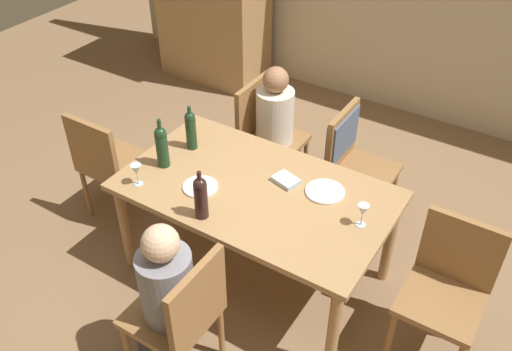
{
  "coord_description": "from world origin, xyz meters",
  "views": [
    {
      "loc": [
        1.41,
        -2.24,
        2.9
      ],
      "look_at": [
        0.0,
        0.0,
        0.85
      ],
      "focal_mm": 38.64,
      "sensor_mm": 36.0,
      "label": 1
    }
  ],
  "objects_px": {
    "dining_table": "(256,199)",
    "wine_bottle_tall_green": "(201,196)",
    "chair_far_right": "(350,152)",
    "chair_left_end": "(107,161)",
    "chair_far_left": "(265,130)",
    "wine_bottle_dark_red": "(162,146)",
    "chair_right_end": "(448,283)",
    "person_man_bearded": "(164,290)",
    "dinner_plate_guest_left": "(200,187)",
    "person_woman_host": "(278,123)",
    "dinner_plate_host": "(325,192)",
    "chair_near": "(182,312)",
    "wine_glass_centre": "(363,211)",
    "wine_glass_near_left": "(136,171)",
    "wine_bottle_short_olive": "(191,129)"
  },
  "relations": [
    {
      "from": "chair_far_right",
      "to": "dinner_plate_host",
      "type": "bearing_deg",
      "value": 10.39
    },
    {
      "from": "person_woman_host",
      "to": "dinner_plate_guest_left",
      "type": "relative_size",
      "value": 4.97
    },
    {
      "from": "chair_near",
      "to": "dinner_plate_guest_left",
      "type": "bearing_deg",
      "value": 28.93
    },
    {
      "from": "chair_far_right",
      "to": "chair_left_end",
      "type": "bearing_deg",
      "value": -57.05
    },
    {
      "from": "person_man_bearded",
      "to": "wine_bottle_short_olive",
      "type": "height_order",
      "value": "person_man_bearded"
    },
    {
      "from": "person_woman_host",
      "to": "wine_glass_centre",
      "type": "height_order",
      "value": "person_woman_host"
    },
    {
      "from": "chair_far_right",
      "to": "person_woman_host",
      "type": "bearing_deg",
      "value": -90.0
    },
    {
      "from": "chair_far_right",
      "to": "person_man_bearded",
      "type": "bearing_deg",
      "value": -9.17
    },
    {
      "from": "wine_bottle_dark_red",
      "to": "wine_glass_centre",
      "type": "xyz_separation_m",
      "value": [
        1.32,
        0.16,
        -0.05
      ]
    },
    {
      "from": "wine_bottle_tall_green",
      "to": "person_man_bearded",
      "type": "bearing_deg",
      "value": -77.96
    },
    {
      "from": "wine_bottle_tall_green",
      "to": "wine_bottle_dark_red",
      "type": "distance_m",
      "value": 0.57
    },
    {
      "from": "person_man_bearded",
      "to": "dinner_plate_guest_left",
      "type": "xyz_separation_m",
      "value": [
        -0.27,
        0.69,
        0.12
      ]
    },
    {
      "from": "dinner_plate_host",
      "to": "wine_bottle_tall_green",
      "type": "bearing_deg",
      "value": -131.65
    },
    {
      "from": "person_man_bearded",
      "to": "dinner_plate_host",
      "type": "height_order",
      "value": "person_man_bearded"
    },
    {
      "from": "wine_bottle_dark_red",
      "to": "dinner_plate_guest_left",
      "type": "xyz_separation_m",
      "value": [
        0.34,
        -0.06,
        -0.15
      ]
    },
    {
      "from": "dinner_plate_guest_left",
      "to": "person_man_bearded",
      "type": "bearing_deg",
      "value": -68.71
    },
    {
      "from": "wine_bottle_tall_green",
      "to": "wine_bottle_dark_red",
      "type": "bearing_deg",
      "value": 152.4
    },
    {
      "from": "wine_bottle_tall_green",
      "to": "dinner_plate_guest_left",
      "type": "bearing_deg",
      "value": 129.17
    },
    {
      "from": "wine_bottle_short_olive",
      "to": "wine_glass_centre",
      "type": "xyz_separation_m",
      "value": [
        1.29,
        -0.1,
        -0.04
      ]
    },
    {
      "from": "wine_bottle_dark_red",
      "to": "person_woman_host",
      "type": "bearing_deg",
      "value": 74.05
    },
    {
      "from": "wine_bottle_tall_green",
      "to": "wine_glass_near_left",
      "type": "relative_size",
      "value": 2.16
    },
    {
      "from": "chair_right_end",
      "to": "chair_far_left",
      "type": "bearing_deg",
      "value": -24.89
    },
    {
      "from": "dining_table",
      "to": "wine_bottle_dark_red",
      "type": "xyz_separation_m",
      "value": [
        -0.64,
        -0.12,
        0.24
      ]
    },
    {
      "from": "chair_far_left",
      "to": "person_man_bearded",
      "type": "height_order",
      "value": "person_man_bearded"
    },
    {
      "from": "person_man_bearded",
      "to": "dining_table",
      "type": "bearing_deg",
      "value": -1.68
    },
    {
      "from": "chair_far_right",
      "to": "chair_right_end",
      "type": "height_order",
      "value": "same"
    },
    {
      "from": "dining_table",
      "to": "wine_bottle_tall_green",
      "type": "bearing_deg",
      "value": -108.76
    },
    {
      "from": "wine_bottle_dark_red",
      "to": "wine_glass_near_left",
      "type": "relative_size",
      "value": 2.34
    },
    {
      "from": "chair_right_end",
      "to": "dinner_plate_guest_left",
      "type": "height_order",
      "value": "chair_right_end"
    },
    {
      "from": "chair_near",
      "to": "dinner_plate_host",
      "type": "xyz_separation_m",
      "value": [
        0.29,
        1.06,
        0.22
      ]
    },
    {
      "from": "chair_right_end",
      "to": "person_woman_host",
      "type": "relative_size",
      "value": 0.84
    },
    {
      "from": "dinner_plate_host",
      "to": "dinner_plate_guest_left",
      "type": "relative_size",
      "value": 1.11
    },
    {
      "from": "chair_near",
      "to": "dining_table",
      "type": "bearing_deg",
      "value": 5.71
    },
    {
      "from": "wine_bottle_short_olive",
      "to": "chair_far_right",
      "type": "bearing_deg",
      "value": 40.31
    },
    {
      "from": "chair_right_end",
      "to": "chair_left_end",
      "type": "bearing_deg",
      "value": 4.08
    },
    {
      "from": "chair_far_left",
      "to": "wine_bottle_short_olive",
      "type": "xyz_separation_m",
      "value": [
        -0.14,
        -0.73,
        0.36
      ]
    },
    {
      "from": "dinner_plate_host",
      "to": "chair_far_left",
      "type": "bearing_deg",
      "value": 141.23
    },
    {
      "from": "person_woman_host",
      "to": "wine_bottle_tall_green",
      "type": "xyz_separation_m",
      "value": [
        0.22,
        -1.25,
        0.26
      ]
    },
    {
      "from": "chair_far_right",
      "to": "dinner_plate_host",
      "type": "distance_m",
      "value": 0.71
    },
    {
      "from": "dinner_plate_host",
      "to": "dinner_plate_guest_left",
      "type": "bearing_deg",
      "value": -151.25
    },
    {
      "from": "wine_bottle_dark_red",
      "to": "chair_near",
      "type": "bearing_deg",
      "value": -46.17
    },
    {
      "from": "chair_far_right",
      "to": "chair_far_left",
      "type": "bearing_deg",
      "value": -90.0
    },
    {
      "from": "wine_glass_near_left",
      "to": "chair_far_left",
      "type": "bearing_deg",
      "value": 81.8
    },
    {
      "from": "chair_left_end",
      "to": "wine_bottle_dark_red",
      "type": "height_order",
      "value": "wine_bottle_dark_red"
    },
    {
      "from": "chair_far_left",
      "to": "wine_glass_centre",
      "type": "relative_size",
      "value": 6.17
    },
    {
      "from": "person_man_bearded",
      "to": "wine_bottle_tall_green",
      "type": "distance_m",
      "value": 0.56
    },
    {
      "from": "chair_far_left",
      "to": "chair_right_end",
      "type": "height_order",
      "value": "same"
    },
    {
      "from": "chair_near",
      "to": "chair_far_right",
      "type": "xyz_separation_m",
      "value": [
        0.17,
        1.74,
        0.06
      ]
    },
    {
      "from": "chair_near",
      "to": "wine_bottle_short_olive",
      "type": "relative_size",
      "value": 2.87
    },
    {
      "from": "chair_far_left",
      "to": "wine_glass_near_left",
      "type": "height_order",
      "value": "chair_far_left"
    }
  ]
}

